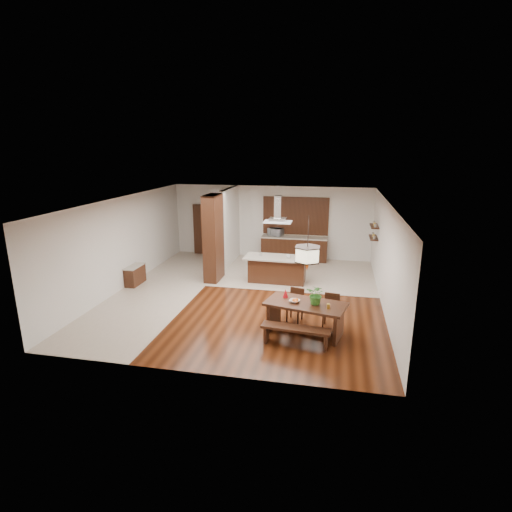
% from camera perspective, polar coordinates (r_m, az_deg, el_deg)
% --- Properties ---
extents(room_shell, '(9.00, 9.04, 2.92)m').
position_cam_1_polar(room_shell, '(11.77, -1.43, 3.89)').
color(room_shell, '#351709').
rests_on(room_shell, ground).
extents(tile_hallway, '(2.50, 9.00, 0.01)m').
position_cam_1_polar(tile_hallway, '(13.20, -13.13, -4.51)').
color(tile_hallway, beige).
rests_on(tile_hallway, ground).
extents(tile_kitchen, '(5.50, 4.00, 0.01)m').
position_cam_1_polar(tile_kitchen, '(14.49, 5.67, -2.38)').
color(tile_kitchen, beige).
rests_on(tile_kitchen, ground).
extents(soffit_band, '(8.00, 9.00, 0.02)m').
position_cam_1_polar(soffit_band, '(11.64, -1.46, 7.87)').
color(soffit_band, '#3F210F').
rests_on(soffit_band, room_shell).
extents(partition_pier, '(0.45, 1.00, 2.90)m').
position_cam_1_polar(partition_pier, '(13.40, -6.12, 2.54)').
color(partition_pier, black).
rests_on(partition_pier, ground).
extents(partition_stub, '(0.18, 2.40, 2.90)m').
position_cam_1_polar(partition_stub, '(15.37, -3.76, 4.25)').
color(partition_stub, silver).
rests_on(partition_stub, ground).
extents(hallway_console, '(0.37, 0.88, 0.63)m').
position_cam_1_polar(hallway_console, '(13.73, -16.89, -2.64)').
color(hallway_console, black).
rests_on(hallway_console, ground).
extents(hallway_doorway, '(1.10, 0.20, 2.10)m').
position_cam_1_polar(hallway_doorway, '(16.85, -7.04, 3.77)').
color(hallway_doorway, black).
rests_on(hallway_doorway, ground).
extents(rear_counter, '(2.60, 0.62, 0.95)m').
position_cam_1_polar(rear_counter, '(16.01, 5.47, 1.10)').
color(rear_counter, black).
rests_on(rear_counter, ground).
extents(kitchen_window, '(2.60, 0.08, 1.50)m').
position_cam_1_polar(kitchen_window, '(16.00, 5.69, 5.75)').
color(kitchen_window, '#97552D').
rests_on(kitchen_window, room_shell).
extents(shelf_lower, '(0.26, 0.90, 0.04)m').
position_cam_1_polar(shelf_lower, '(14.22, 16.43, 2.54)').
color(shelf_lower, black).
rests_on(shelf_lower, room_shell).
extents(shelf_upper, '(0.26, 0.90, 0.04)m').
position_cam_1_polar(shelf_upper, '(14.14, 16.55, 4.12)').
color(shelf_upper, black).
rests_on(shelf_upper, room_shell).
extents(dining_table, '(2.06, 1.36, 0.79)m').
position_cam_1_polar(dining_table, '(9.77, 7.07, -7.80)').
color(dining_table, black).
rests_on(dining_table, ground).
extents(dining_bench, '(1.61, 0.50, 0.45)m').
position_cam_1_polar(dining_bench, '(9.33, 5.67, -11.33)').
color(dining_bench, black).
rests_on(dining_bench, ground).
extents(dining_chair_left, '(0.46, 0.46, 0.86)m').
position_cam_1_polar(dining_chair_left, '(10.47, 5.56, -7.02)').
color(dining_chair_left, black).
rests_on(dining_chair_left, ground).
extents(dining_chair_right, '(0.43, 0.43, 0.85)m').
position_cam_1_polar(dining_chair_right, '(10.23, 10.60, -7.79)').
color(dining_chair_right, black).
rests_on(dining_chair_right, ground).
extents(pendant_lantern, '(0.64, 0.64, 1.31)m').
position_cam_1_polar(pendant_lantern, '(9.25, 7.41, 1.74)').
color(pendant_lantern, beige).
rests_on(pendant_lantern, room_shell).
extents(foliage_plant, '(0.54, 0.51, 0.49)m').
position_cam_1_polar(foliage_plant, '(9.55, 8.63, -5.47)').
color(foliage_plant, '#327426').
rests_on(foliage_plant, dining_table).
extents(fruit_bowl, '(0.30, 0.30, 0.06)m').
position_cam_1_polar(fruit_bowl, '(9.69, 5.51, -6.42)').
color(fruit_bowl, beige).
rests_on(fruit_bowl, dining_table).
extents(napkin_cone, '(0.16, 0.16, 0.21)m').
position_cam_1_polar(napkin_cone, '(9.95, 4.24, -5.33)').
color(napkin_cone, '#A70B13').
rests_on(napkin_cone, dining_table).
extents(gold_ornament, '(0.10, 0.10, 0.11)m').
position_cam_1_polar(gold_ornament, '(9.44, 10.29, -7.06)').
color(gold_ornament, gold).
rests_on(gold_ornament, dining_table).
extents(kitchen_island, '(2.16, 0.97, 0.88)m').
position_cam_1_polar(kitchen_island, '(13.35, 3.02, -1.87)').
color(kitchen_island, black).
rests_on(kitchen_island, ground).
extents(range_hood, '(0.90, 0.55, 0.87)m').
position_cam_1_polar(range_hood, '(12.90, 3.15, 6.70)').
color(range_hood, silver).
rests_on(range_hood, room_shell).
extents(island_cup, '(0.15, 0.15, 0.11)m').
position_cam_1_polar(island_cup, '(13.06, 4.60, -0.07)').
color(island_cup, silver).
rests_on(island_cup, kitchen_island).
extents(microwave, '(0.67, 0.56, 0.31)m').
position_cam_1_polar(microwave, '(16.00, 2.83, 3.46)').
color(microwave, '#B2B5B9').
rests_on(microwave, rear_counter).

